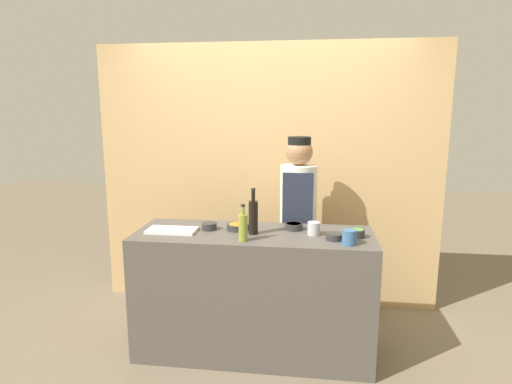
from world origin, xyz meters
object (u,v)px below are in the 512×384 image
object	(u,v)px
sauce_bowl_green	(357,233)
cutting_board	(172,230)
sauce_bowl_orange	(238,226)
cup_blue	(349,237)
sauce_bowl_purple	(334,236)
chef_center	(298,222)
cup_steel	(314,229)
sauce_bowl_yellow	(294,226)
bottle_oil	(243,227)
sauce_bowl_red	(209,226)
bottle_soy	(253,216)

from	to	relation	value
sauce_bowl_green	cutting_board	bearing A→B (deg)	-178.45
sauce_bowl_green	sauce_bowl_orange	bearing A→B (deg)	174.61
sauce_bowl_green	cup_blue	size ratio (longest dim) A/B	1.13
sauce_bowl_purple	sauce_bowl_green	world-z (taller)	sauce_bowl_green
cutting_board	chef_center	xyz separation A→B (m)	(0.91, 0.55, -0.05)
cup_steel	chef_center	xyz separation A→B (m)	(-0.13, 0.50, -0.09)
sauce_bowl_yellow	cup_steel	distance (m)	0.19
sauce_bowl_purple	sauce_bowl_yellow	distance (m)	0.36
bottle_oil	chef_center	distance (m)	0.80
sauce_bowl_orange	cutting_board	bearing A→B (deg)	-166.02
sauce_bowl_red	cup_steel	world-z (taller)	cup_steel
bottle_oil	chef_center	xyz separation A→B (m)	(0.35, 0.70, -0.14)
sauce_bowl_orange	sauce_bowl_purple	size ratio (longest dim) A/B	1.40
sauce_bowl_orange	bottle_soy	size ratio (longest dim) A/B	0.49
cup_steel	sauce_bowl_yellow	bearing A→B (deg)	141.50
sauce_bowl_red	cutting_board	bearing A→B (deg)	-160.80
cup_blue	chef_center	bearing A→B (deg)	117.67
sauce_bowl_purple	bottle_oil	world-z (taller)	bottle_oil
cup_steel	sauce_bowl_purple	bearing A→B (deg)	-34.93
cutting_board	bottle_soy	bearing A→B (deg)	2.17
sauce_bowl_yellow	cutting_board	world-z (taller)	sauce_bowl_yellow
sauce_bowl_green	bottle_oil	world-z (taller)	bottle_oil
sauce_bowl_yellow	sauce_bowl_red	size ratio (longest dim) A/B	1.21
sauce_bowl_purple	sauce_bowl_yellow	size ratio (longest dim) A/B	0.88
bottle_oil	sauce_bowl_purple	bearing A→B (deg)	9.96
sauce_bowl_purple	cup_steel	xyz separation A→B (m)	(-0.14, 0.10, 0.02)
cup_blue	sauce_bowl_yellow	bearing A→B (deg)	140.44
cup_steel	bottle_soy	bearing A→B (deg)	-175.55
sauce_bowl_purple	chef_center	xyz separation A→B (m)	(-0.27, 0.59, -0.07)
sauce_bowl_red	cutting_board	world-z (taller)	sauce_bowl_red
sauce_bowl_green	cutting_board	size ratio (longest dim) A/B	0.32
sauce_bowl_purple	cup_steel	bearing A→B (deg)	145.07
sauce_bowl_red	chef_center	bearing A→B (deg)	35.56
sauce_bowl_orange	cup_blue	xyz separation A→B (m)	(0.80, -0.26, 0.03)
sauce_bowl_purple	cutting_board	xyz separation A→B (m)	(-1.18, 0.04, -0.01)
cup_blue	cup_steel	world-z (taller)	cup_blue
sauce_bowl_orange	chef_center	size ratio (longest dim) A/B	0.10
cutting_board	sauce_bowl_green	bearing A→B (deg)	1.55
cutting_board	sauce_bowl_orange	bearing A→B (deg)	13.98
bottle_oil	cup_steel	world-z (taller)	bottle_oil
sauce_bowl_orange	sauce_bowl_red	xyz separation A→B (m)	(-0.21, -0.03, 0.00)
sauce_bowl_green	sauce_bowl_yellow	bearing A→B (deg)	162.70
sauce_bowl_orange	sauce_bowl_red	bearing A→B (deg)	-172.75
cup_steel	chef_center	world-z (taller)	chef_center
cup_blue	sauce_bowl_orange	bearing A→B (deg)	162.09
sauce_bowl_yellow	cup_blue	distance (m)	0.50
sauce_bowl_purple	cutting_board	distance (m)	1.18
bottle_oil	sauce_bowl_green	bearing A→B (deg)	13.49
sauce_bowl_red	cutting_board	xyz separation A→B (m)	(-0.26, -0.09, -0.02)
sauce_bowl_orange	bottle_oil	bearing A→B (deg)	-72.62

